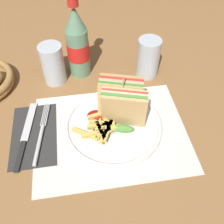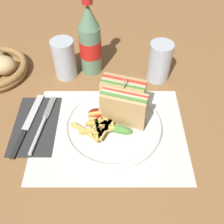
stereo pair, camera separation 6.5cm
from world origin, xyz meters
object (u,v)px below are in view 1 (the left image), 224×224
object	(u,v)px
glass_near	(148,60)
glass_far	(53,64)
plate_main	(113,126)
fork	(40,138)
club_sandwich	(122,104)
coke_bottle_near	(78,44)
knife	(26,135)

from	to	relation	value
glass_near	glass_far	world-z (taller)	same
plate_main	fork	distance (m)	0.18
club_sandwich	glass_far	bearing A→B (deg)	130.69
coke_bottle_near	glass_near	bearing A→B (deg)	-10.99
knife	glass_near	bearing A→B (deg)	36.67
fork	coke_bottle_near	size ratio (longest dim) A/B	0.80
coke_bottle_near	glass_near	world-z (taller)	coke_bottle_near
plate_main	fork	world-z (taller)	plate_main
plate_main	fork	bearing A→B (deg)	-177.32
coke_bottle_near	plate_main	bearing A→B (deg)	-74.51
plate_main	glass_far	xyz separation A→B (m)	(-0.14, 0.21, 0.05)
club_sandwich	fork	world-z (taller)	club_sandwich
club_sandwich	glass_near	distance (m)	0.21
plate_main	knife	distance (m)	0.22
coke_bottle_near	glass_far	world-z (taller)	coke_bottle_near
fork	coke_bottle_near	xyz separation A→B (m)	(0.12, 0.24, 0.09)
fork	glass_near	bearing A→B (deg)	41.39
club_sandwich	fork	size ratio (longest dim) A/B	0.73
plate_main	club_sandwich	xyz separation A→B (m)	(0.02, 0.02, 0.06)
glass_far	club_sandwich	bearing A→B (deg)	-49.31
club_sandwich	glass_far	distance (m)	0.26
knife	glass_far	bearing A→B (deg)	77.68
coke_bottle_near	club_sandwich	bearing A→B (deg)	-67.72
coke_bottle_near	knife	bearing A→B (deg)	-124.14
glass_far	coke_bottle_near	bearing A→B (deg)	18.06
club_sandwich	fork	bearing A→B (deg)	-173.01
club_sandwich	coke_bottle_near	world-z (taller)	coke_bottle_near
club_sandwich	glass_far	world-z (taller)	club_sandwich
glass_near	club_sandwich	bearing A→B (deg)	-121.81
knife	fork	bearing A→B (deg)	-14.63
plate_main	glass_near	xyz separation A→B (m)	(0.14, 0.20, 0.04)
knife	glass_far	world-z (taller)	glass_far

